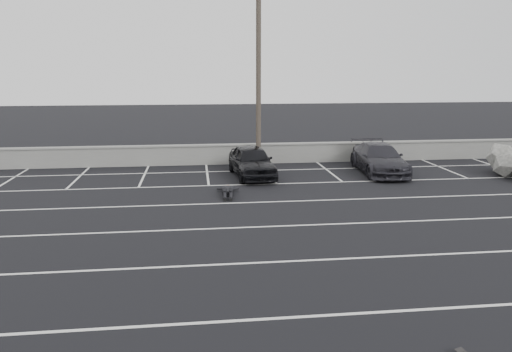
{
  "coord_description": "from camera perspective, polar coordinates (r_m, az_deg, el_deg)",
  "views": [
    {
      "loc": [
        -2.51,
        -12.19,
        4.98
      ],
      "look_at": [
        -0.28,
        6.14,
        1.0
      ],
      "focal_mm": 35.0,
      "sensor_mm": 36.0,
      "label": 1
    }
  ],
  "objects": [
    {
      "name": "ground",
      "position": [
        13.41,
        4.41,
        -9.68
      ],
      "size": [
        120.0,
        120.0,
        0.0
      ],
      "primitive_type": "plane",
      "color": "black",
      "rests_on": "ground"
    },
    {
      "name": "seawall",
      "position": [
        26.68,
        -1.45,
        2.6
      ],
      "size": [
        50.0,
        0.45,
        1.06
      ],
      "color": "gray",
      "rests_on": "ground"
    },
    {
      "name": "stall_lines",
      "position": [
        17.5,
        1.32,
        -4.36
      ],
      "size": [
        36.0,
        20.05,
        0.01
      ],
      "color": "silver",
      "rests_on": "ground"
    },
    {
      "name": "car_left",
      "position": [
        23.4,
        -0.49,
        1.71
      ],
      "size": [
        2.16,
        4.45,
        1.46
      ],
      "primitive_type": "imported",
      "rotation": [
        0.0,
        0.0,
        0.1
      ],
      "color": "black",
      "rests_on": "ground"
    },
    {
      "name": "car_right",
      "position": [
        24.96,
        13.89,
        1.95
      ],
      "size": [
        2.29,
        4.98,
        1.41
      ],
      "primitive_type": "imported",
      "rotation": [
        0.0,
        0.0,
        -0.07
      ],
      "color": "#25242A",
      "rests_on": "ground"
    },
    {
      "name": "utility_pole",
      "position": [
        25.6,
        0.29,
        12.0
      ],
      "size": [
        1.29,
        0.26,
        9.69
      ],
      "color": "#4C4238",
      "rests_on": "ground"
    },
    {
      "name": "trash_bin",
      "position": [
        27.16,
        14.71,
        2.2
      ],
      "size": [
        0.78,
        0.78,
        0.92
      ],
      "rotation": [
        0.0,
        0.0,
        0.37
      ],
      "color": "black",
      "rests_on": "ground"
    },
    {
      "name": "person",
      "position": [
        20.32,
        -3.23,
        -1.35
      ],
      "size": [
        1.26,
        2.53,
        0.48
      ],
      "primitive_type": null,
      "rotation": [
        0.0,
        0.0,
        -0.07
      ],
      "color": "black",
      "rests_on": "ground"
    }
  ]
}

